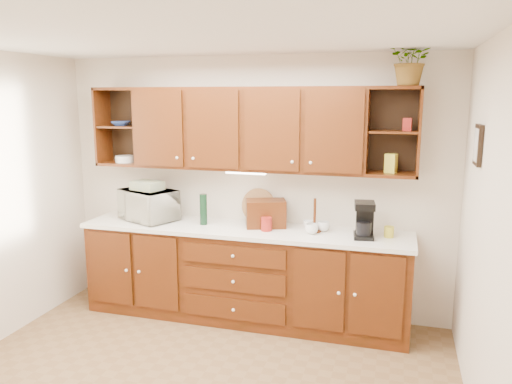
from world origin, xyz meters
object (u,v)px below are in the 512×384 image
Objects in this scene: coffee_maker at (364,220)px; bread_box at (266,213)px; microwave at (148,205)px; potted_plant at (412,60)px.

bread_box is at bearing 166.02° from coffee_maker.
microwave reaches higher than bread_box.
coffee_maker is at bearing 22.94° from microwave.
potted_plant is (2.53, 0.05, 1.41)m from microwave.
potted_plant is at bearing -20.68° from bread_box.
coffee_maker is at bearing -26.72° from bread_box.
bread_box is at bearing 179.09° from potted_plant.
potted_plant is at bearing 25.29° from microwave.
bread_box is 0.96m from coffee_maker.
coffee_maker is (2.20, -0.05, 0.00)m from microwave.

